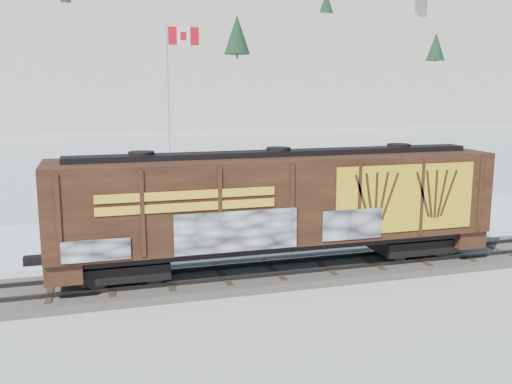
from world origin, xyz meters
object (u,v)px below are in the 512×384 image
object	(u,v)px
flagpole	(171,144)
car_white	(260,211)
car_dark	(397,208)
hopper_railcar	(278,202)
car_silver	(107,227)

from	to	relation	value
flagpole	car_white	bearing A→B (deg)	-51.83
car_white	car_dark	world-z (taller)	car_white
flagpole	car_white	world-z (taller)	flagpole
hopper_railcar	car_dark	world-z (taller)	hopper_railcar
hopper_railcar	car_silver	world-z (taller)	hopper_railcar
hopper_railcar	flagpole	distance (m)	13.37
flagpole	car_dark	bearing A→B (deg)	-28.15
car_silver	car_white	distance (m)	8.00
car_dark	car_white	bearing A→B (deg)	104.89
hopper_railcar	car_dark	size ratio (longest dim) A/B	3.67
flagpole	car_silver	bearing A→B (deg)	-121.03
flagpole	car_silver	distance (m)	8.26
car_white	car_dark	xyz separation A→B (m)	(7.41, -1.10, -0.04)
hopper_railcar	car_white	world-z (taller)	hopper_railcar
hopper_railcar	car_silver	bearing A→B (deg)	132.42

